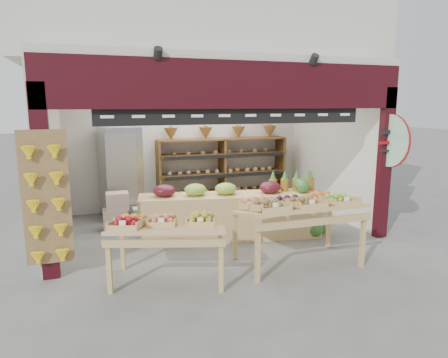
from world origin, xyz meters
TOP-DOWN VIEW (x-y plane):
  - ground at (0.00, 0.00)m, footprint 60.00×60.00m
  - shop_structure at (0.00, 1.61)m, footprint 6.36×5.12m
  - banana_board at (-2.73, -1.17)m, footprint 0.60×0.15m
  - gift_sign at (2.75, -1.15)m, footprint 0.04×0.93m
  - back_shelving at (0.74, 1.95)m, footprint 3.02×0.50m
  - refrigerator at (-1.57, 1.83)m, footprint 0.90×0.90m
  - cardboard_stack at (-1.51, 0.96)m, footprint 1.00×0.72m
  - mid_counter at (0.16, -0.25)m, footprint 3.27×1.17m
  - display_table_left at (-1.31, -1.57)m, footprint 1.71×1.26m
  - display_table_right at (0.72, -1.67)m, footprint 1.79×1.00m
  - watermelon_pile at (1.54, -0.46)m, footprint 0.76×0.78m

SIDE VIEW (x-z plane):
  - ground at x=0.00m, z-range 0.00..0.00m
  - watermelon_pile at x=1.54m, z-range -0.07..0.52m
  - cardboard_stack at x=-1.51m, z-range -0.10..0.62m
  - mid_counter at x=0.16m, z-range -0.07..0.95m
  - display_table_left at x=-1.31m, z-range 0.25..1.23m
  - display_table_right at x=0.72m, z-range 0.33..1.45m
  - refrigerator at x=-1.57m, z-range 0.00..1.91m
  - banana_board at x=-2.73m, z-range 0.22..2.02m
  - back_shelving at x=0.74m, z-range 0.19..2.05m
  - gift_sign at x=2.75m, z-range 1.29..2.21m
  - shop_structure at x=0.00m, z-range 1.22..6.62m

